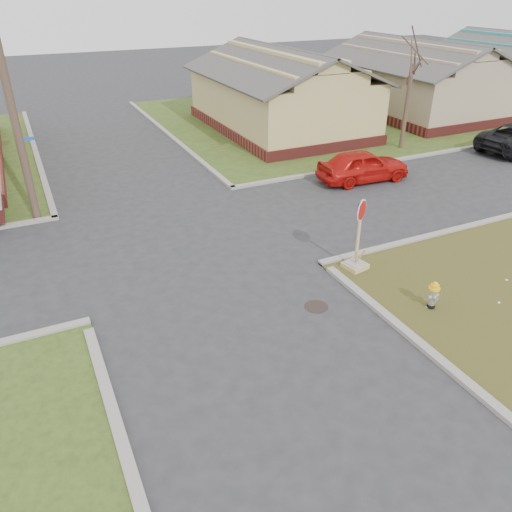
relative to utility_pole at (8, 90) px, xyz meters
name	(u,v)px	position (x,y,z in m)	size (l,w,h in m)	color
ground	(235,317)	(4.20, -8.90, -4.66)	(120.00, 120.00, 0.00)	#2A2B2D
verge_far_right	(417,105)	(26.20, 9.10, -4.64)	(37.00, 19.00, 0.05)	#304518
curbs	(177,240)	(4.20, -3.90, -4.66)	(80.00, 40.00, 0.12)	gray
manhole	(316,306)	(6.40, -9.40, -4.66)	(0.64, 0.64, 0.01)	black
side_house_yellow	(280,91)	(14.20, 7.60, -2.47)	(7.60, 11.60, 4.70)	maroon
side_house_tan	(414,79)	(24.20, 7.60, -2.47)	(7.60, 11.60, 4.70)	maroon
utility_pole	(8,90)	(0.00, 0.00, 0.00)	(1.80, 0.28, 9.00)	#453328
tree_mid_right	(406,107)	(18.20, 1.30, -2.51)	(0.22, 0.22, 4.20)	#453328
fire_hydrant	(433,293)	(9.15, -10.82, -4.17)	(0.30, 0.30, 0.81)	black
stop_sign	(356,254)	(8.54, -8.17, -4.12)	(0.65, 0.63, 2.29)	tan
red_sedan	(363,166)	(13.39, -1.84, -3.97)	(1.64, 4.09, 1.39)	red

